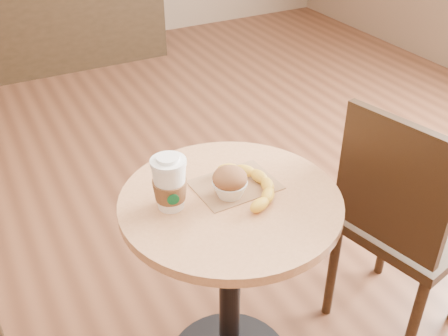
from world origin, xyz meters
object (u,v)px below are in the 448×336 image
cafe_table (230,260)px  coffee_cup (170,185)px  chair_right (403,221)px  muffin (230,182)px  banana (252,183)px

cafe_table → coffee_cup: 0.36m
chair_right → muffin: bearing=66.1°
cafe_table → chair_right: 0.62m
cafe_table → banana: 0.27m
chair_right → muffin: chair_right is taller
cafe_table → muffin: size_ratio=7.36×
cafe_table → banana: size_ratio=2.82×
cafe_table → muffin: (0.00, 0.01, 0.29)m
coffee_cup → muffin: coffee_cup is taller
banana → cafe_table: bearing=-165.8°
chair_right → muffin: (-0.61, 0.12, 0.28)m
coffee_cup → banana: size_ratio=0.61×
cafe_table → chair_right: (0.61, -0.11, 0.00)m
cafe_table → chair_right: bearing=-10.3°
chair_right → coffee_cup: bearing=66.1°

